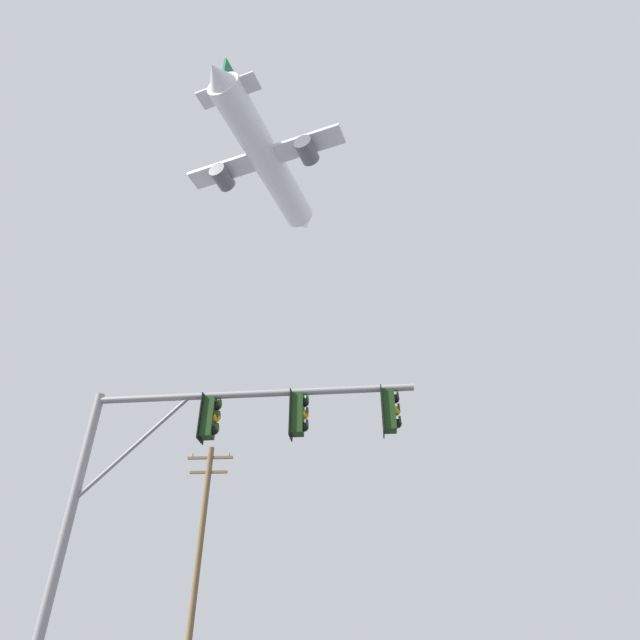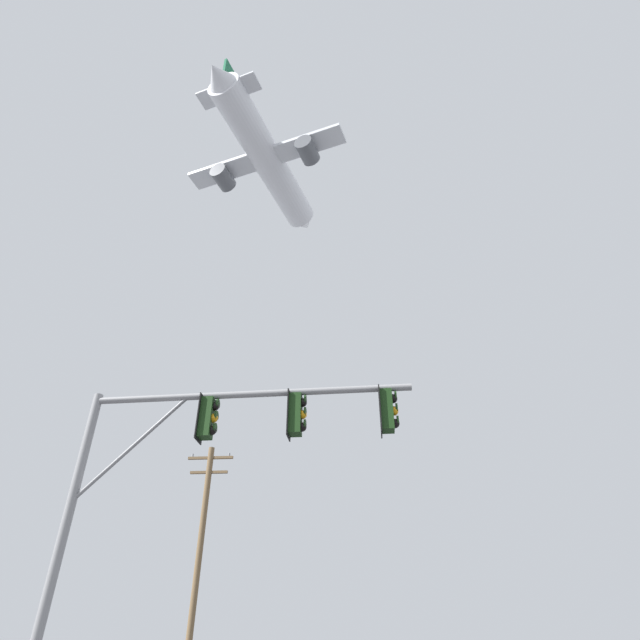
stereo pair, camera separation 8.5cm
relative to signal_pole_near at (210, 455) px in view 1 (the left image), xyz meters
name	(u,v)px [view 1 (the left image)]	position (x,y,z in m)	size (l,w,h in m)	color
signal_pole_near	(210,455)	(0.00, 0.00, 0.00)	(7.20, 0.61, 6.75)	gray
utility_pole	(199,554)	(-3.86, 13.71, 0.16)	(2.20, 0.28, 10.22)	brown
airplane	(266,159)	(-5.67, 28.67, 44.32)	(18.76, 24.29, 6.71)	white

